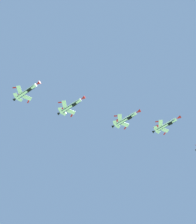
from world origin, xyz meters
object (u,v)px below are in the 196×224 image
fighter_jet_left_wing (166,125)px  fighter_jet_right_wing (126,119)px  fighter_jet_left_outer (71,106)px  fighter_jet_right_outer (27,91)px

fighter_jet_left_wing → fighter_jet_right_wing: 21.89m
fighter_jet_left_outer → fighter_jet_right_outer: (-21.38, 4.67, 0.23)m
fighter_jet_left_outer → fighter_jet_left_wing: bearing=136.6°
fighter_jet_left_wing → fighter_jet_left_outer: fighter_jet_left_wing is taller
fighter_jet_left_wing → fighter_jet_right_wing: size_ratio=1.00×
fighter_jet_right_wing → fighter_jet_left_outer: fighter_jet_left_outer is taller
fighter_jet_right_outer → fighter_jet_left_wing: bearing=138.5°
fighter_jet_right_outer → fighter_jet_left_outer: bearing=142.7°
fighter_jet_left_wing → fighter_jet_right_outer: size_ratio=1.00×
fighter_jet_right_wing → fighter_jet_right_outer: 49.03m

